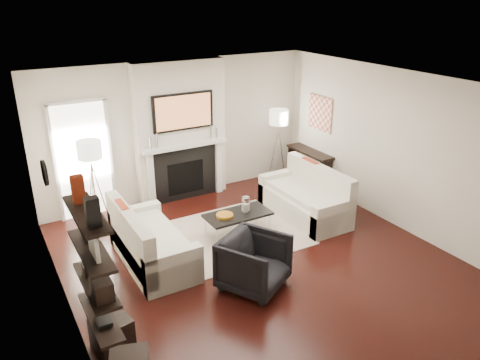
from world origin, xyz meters
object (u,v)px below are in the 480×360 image
lamp_right_shade (279,117)px  ottoman_near (112,334)px  lamp_left_shade (89,150)px  armchair (254,261)px  loveseat_right_base (304,206)px  coffee_table (238,215)px  loveseat_left_base (153,250)px

lamp_right_shade → ottoman_near: 5.71m
lamp_left_shade → armchair: bearing=-63.2°
lamp_right_shade → armchair: bearing=-129.0°
loveseat_right_base → lamp_left_shade: (-3.40, 1.41, 1.24)m
loveseat_right_base → coffee_table: size_ratio=1.64×
loveseat_right_base → lamp_left_shade: lamp_left_shade is taller
lamp_left_shade → lamp_right_shade: bearing=2.9°
coffee_table → lamp_right_shade: size_ratio=2.75×
loveseat_right_base → lamp_left_shade: 3.88m
loveseat_left_base → lamp_left_shade: (-0.45, 1.52, 1.24)m
coffee_table → lamp_right_shade: bearing=40.7°
loveseat_right_base → lamp_right_shade: 2.09m
armchair → loveseat_right_base: bearing=6.5°
ottoman_near → armchair: bearing=6.1°
loveseat_left_base → armchair: size_ratio=2.14×
loveseat_left_base → loveseat_right_base: size_ratio=1.00×
loveseat_left_base → lamp_left_shade: bearing=106.5°
loveseat_left_base → coffee_table: bearing=2.5°
lamp_right_shade → loveseat_right_base: bearing=-107.5°
loveseat_right_base → coffee_table: bearing=-178.0°
armchair → ottoman_near: bearing=156.4°
coffee_table → lamp_right_shade: (1.93, 1.65, 1.05)m
loveseat_right_base → armchair: armchair is taller
loveseat_left_base → ottoman_near: bearing=-124.9°
coffee_table → armchair: armchair is taller
loveseat_left_base → lamp_left_shade: 2.02m
armchair → lamp_right_shade: size_ratio=2.11×
loveseat_right_base → ottoman_near: 4.34m
lamp_left_shade → lamp_right_shade: same height
ottoman_near → loveseat_left_base: bearing=55.1°
loveseat_right_base → armchair: (-1.96, -1.43, 0.21)m
coffee_table → armchair: 1.49m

